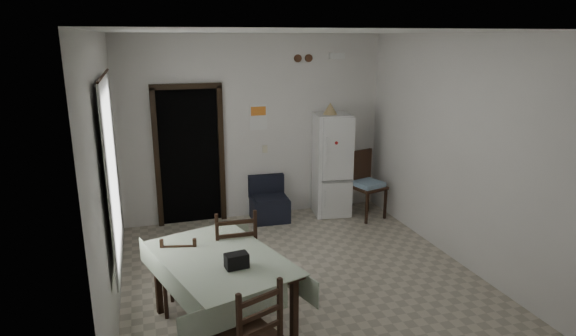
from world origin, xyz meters
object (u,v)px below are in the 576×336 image
at_px(navy_seat, 270,199).
at_px(dining_table, 221,294).
at_px(dining_chair_near_head, 247,334).
at_px(fridge, 331,165).
at_px(dining_chair_far_right, 234,253).
at_px(dining_chair_far_left, 183,272).
at_px(corner_chair, 368,186).

relative_size(navy_seat, dining_table, 0.45).
bearing_deg(dining_chair_near_head, fridge, -142.64).
bearing_deg(dining_chair_near_head, navy_seat, -129.21).
bearing_deg(dining_chair_near_head, dining_chair_far_right, -118.54).
height_order(dining_table, dining_chair_far_left, dining_chair_far_left).
distance_m(fridge, corner_chair, 0.68).
bearing_deg(corner_chair, fridge, 127.66).
bearing_deg(navy_seat, corner_chair, -10.18).
relative_size(corner_chair, dining_chair_far_left, 1.21).
distance_m(fridge, dining_chair_near_head, 4.29).
xyz_separation_m(fridge, corner_chair, (0.50, -0.36, -0.29)).
relative_size(dining_chair_far_left, dining_chair_far_right, 0.82).
bearing_deg(fridge, dining_chair_far_left, -131.03).
xyz_separation_m(dining_table, dining_chair_near_head, (0.06, -0.88, 0.12)).
height_order(navy_seat, dining_chair_far_right, dining_chair_far_right).
distance_m(corner_chair, dining_chair_near_head, 4.27).
bearing_deg(dining_chair_far_right, dining_table, 69.50).
bearing_deg(dining_chair_far_left, fridge, -124.94).
height_order(dining_table, dining_chair_far_right, dining_chair_far_right).
height_order(fridge, dining_chair_far_right, fridge).
bearing_deg(dining_chair_near_head, dining_table, -107.20).
relative_size(navy_seat, corner_chair, 0.64).
height_order(fridge, dining_table, fridge).
relative_size(dining_table, dining_chair_far_left, 1.73).
xyz_separation_m(corner_chair, dining_chair_far_right, (-2.53, -1.82, 0.01)).
xyz_separation_m(navy_seat, dining_table, (-1.24, -2.78, 0.05)).
height_order(fridge, corner_chair, fridge).
height_order(navy_seat, dining_table, dining_table).
distance_m(corner_chair, dining_chair_far_right, 3.12).
relative_size(dining_table, dining_chair_near_head, 1.49).
bearing_deg(dining_table, dining_chair_near_head, -102.94).
relative_size(fridge, dining_table, 1.08).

